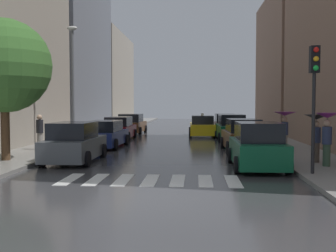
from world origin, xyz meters
TOP-DOWN VIEW (x-y plane):
  - ground_plane at (0.00, 24.00)m, footprint 28.00×72.00m
  - sidewalk_left at (-6.50, 24.00)m, footprint 3.00×72.00m
  - sidewalk_right at (6.50, 24.00)m, footprint 3.00×72.00m
  - crosswalk_stripes at (0.00, 2.59)m, footprint 5.85×2.20m
  - building_left_mid at (-11.00, 28.29)m, footprint 6.00×14.42m
  - building_left_far at (-11.00, 44.20)m, footprint 6.00×16.46m
  - building_right_mid at (11.00, 28.28)m, footprint 6.00×13.64m
  - parked_car_left_nearest at (-3.75, 6.71)m, footprint 2.06×4.38m
  - parked_car_left_second at (-3.73, 12.82)m, footprint 2.14×4.67m
  - parked_car_left_third at (-3.92, 18.17)m, footprint 2.00×4.55m
  - parked_car_left_fourth at (-3.97, 24.11)m, footprint 2.30×4.22m
  - parked_car_right_nearest at (3.88, 5.42)m, footprint 2.04×4.30m
  - parked_car_right_second at (3.99, 11.45)m, footprint 2.19×4.18m
  - parked_car_right_third at (3.93, 17.95)m, footprint 2.13×4.69m
  - parked_car_right_fourth at (3.92, 23.96)m, footprint 2.07×4.26m
  - taxi_midroad at (1.99, 21.51)m, footprint 2.13×4.61m
  - pedestrian_foreground at (6.44, 5.14)m, footprint 0.91×0.91m
  - pedestrian_near_tree at (6.35, 6.22)m, footprint 1.00×1.00m
  - pedestrian_by_kerb at (-6.58, 10.08)m, footprint 0.36×0.36m
  - pedestrian_far_side at (5.94, 10.23)m, footprint 1.12×1.12m
  - street_tree_left at (-6.49, 6.02)m, footprint 3.92×3.92m
  - traffic_light_right_corner at (5.45, 3.42)m, footprint 0.30×0.42m
  - lamp_post_left at (-5.55, 12.55)m, footprint 0.60×0.28m

SIDE VIEW (x-z plane):
  - ground_plane at x=0.00m, z-range -0.04..0.00m
  - crosswalk_stripes at x=0.00m, z-range 0.00..0.01m
  - sidewalk_left at x=-6.50m, z-range 0.00..0.15m
  - sidewalk_right at x=6.50m, z-range 0.00..0.15m
  - parked_car_left_second at x=-3.73m, z-range -0.04..1.51m
  - parked_car_left_third at x=-3.92m, z-range -0.05..1.57m
  - taxi_midroad at x=1.99m, z-range -0.14..1.67m
  - parked_car_left_fourth at x=-3.97m, z-range -0.06..1.62m
  - parked_car_right_fourth at x=3.92m, z-range -0.06..1.65m
  - parked_car_right_second at x=3.99m, z-range -0.06..1.66m
  - parked_car_left_nearest at x=-3.75m, z-range -0.06..1.67m
  - parked_car_right_nearest at x=3.88m, z-range -0.07..1.74m
  - parked_car_right_third at x=3.93m, z-range -0.07..1.74m
  - pedestrian_by_kerb at x=-6.58m, z-range 0.20..2.02m
  - pedestrian_near_tree at x=6.35m, z-range 0.59..2.52m
  - pedestrian_foreground at x=6.44m, z-range 0.56..2.58m
  - pedestrian_far_side at x=5.94m, z-range 0.65..2.62m
  - traffic_light_right_corner at x=5.45m, z-range 1.14..5.44m
  - lamp_post_left at x=-5.55m, z-range 0.68..7.47m
  - street_tree_left at x=-6.49m, z-range 1.13..7.04m
  - building_left_far at x=-11.00m, z-range 0.00..11.73m
  - building_right_mid at x=11.00m, z-range 0.00..12.38m
  - building_left_mid at x=-11.00m, z-range 0.00..22.34m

